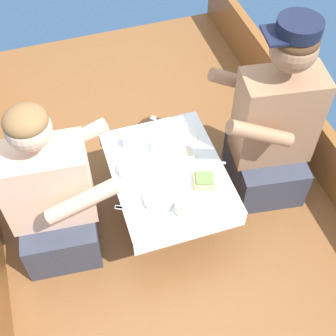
# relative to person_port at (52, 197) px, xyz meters

# --- Properties ---
(ground_plane) EXTENTS (60.00, 60.00, 0.00)m
(ground_plane) POSITION_rel_person_port_xyz_m (0.58, 0.15, -0.69)
(ground_plane) COLOR navy
(boat_deck) EXTENTS (1.92, 3.17, 0.32)m
(boat_deck) POSITION_rel_person_port_xyz_m (0.58, 0.15, -0.53)
(boat_deck) COLOR brown
(boat_deck) RESTS_ON ground_plane
(gunwale_starboard) EXTENTS (0.06, 3.17, 0.33)m
(gunwale_starboard) POSITION_rel_person_port_xyz_m (1.50, 0.15, -0.21)
(gunwale_starboard) COLOR brown
(gunwale_starboard) RESTS_ON boat_deck
(cockpit_table) EXTENTS (0.55, 0.71, 0.35)m
(cockpit_table) POSITION_rel_person_port_xyz_m (0.58, 0.00, -0.06)
(cockpit_table) COLOR #B2B2B7
(cockpit_table) RESTS_ON boat_deck
(person_port) EXTENTS (0.55, 0.48, 0.94)m
(person_port) POSITION_rel_person_port_xyz_m (0.00, 0.00, 0.00)
(person_port) COLOR #333847
(person_port) RESTS_ON boat_deck
(person_starboard) EXTENTS (0.56, 0.50, 1.08)m
(person_starboard) POSITION_rel_person_port_xyz_m (1.15, 0.03, 0.07)
(person_starboard) COLOR #333847
(person_starboard) RESTS_ON boat_deck
(plate_sandwich) EXTENTS (0.20, 0.20, 0.01)m
(plate_sandwich) POSITION_rel_person_port_xyz_m (0.72, -0.13, -0.02)
(plate_sandwich) COLOR white
(plate_sandwich) RESTS_ON cockpit_table
(plate_bread) EXTENTS (0.17, 0.17, 0.01)m
(plate_bread) POSITION_rel_person_port_xyz_m (0.72, 0.21, -0.02)
(plate_bread) COLOR white
(plate_bread) RESTS_ON cockpit_table
(sandwich) EXTENTS (0.12, 0.12, 0.05)m
(sandwich) POSITION_rel_person_port_xyz_m (0.72, -0.13, 0.01)
(sandwich) COLOR tan
(sandwich) RESTS_ON plate_sandwich
(bowl_port_near) EXTENTS (0.12, 0.12, 0.04)m
(bowl_port_near) POSITION_rel_person_port_xyz_m (0.40, 0.05, 0.00)
(bowl_port_near) COLOR white
(bowl_port_near) RESTS_ON cockpit_table
(bowl_starboard_near) EXTENTS (0.14, 0.14, 0.04)m
(bowl_starboard_near) POSITION_rel_person_port_xyz_m (0.48, -0.16, 0.00)
(bowl_starboard_near) COLOR white
(bowl_starboard_near) RESTS_ON cockpit_table
(bowl_center_far) EXTENTS (0.12, 0.12, 0.04)m
(bowl_center_far) POSITION_rel_person_port_xyz_m (0.68, 0.06, 0.00)
(bowl_center_far) COLOR white
(bowl_center_far) RESTS_ON cockpit_table
(bowl_port_far) EXTENTS (0.14, 0.14, 0.04)m
(bowl_port_far) POSITION_rel_person_port_xyz_m (0.55, 0.01, 0.00)
(bowl_port_far) COLOR white
(bowl_port_far) RESTS_ON cockpit_table
(coffee_cup_port) EXTENTS (0.10, 0.07, 0.06)m
(coffee_cup_port) POSITION_rel_person_port_xyz_m (0.57, 0.15, 0.01)
(coffee_cup_port) COLOR white
(coffee_cup_port) RESTS_ON cockpit_table
(coffee_cup_starboard) EXTENTS (0.09, 0.06, 0.06)m
(coffee_cup_starboard) POSITION_rel_person_port_xyz_m (0.43, 0.22, 0.01)
(coffee_cup_starboard) COLOR white
(coffee_cup_starboard) RESTS_ON cockpit_table
(tin_can) EXTENTS (0.07, 0.07, 0.05)m
(tin_can) POSITION_rel_person_port_xyz_m (0.56, -0.25, 0.01)
(tin_can) COLOR silver
(tin_can) RESTS_ON cockpit_table
(utensil_spoon_starboard) EXTENTS (0.17, 0.03, 0.01)m
(utensil_spoon_starboard) POSITION_rel_person_port_xyz_m (0.55, -0.18, -0.02)
(utensil_spoon_starboard) COLOR silver
(utensil_spoon_starboard) RESTS_ON cockpit_table
(utensil_spoon_port) EXTENTS (0.06, 0.17, 0.01)m
(utensil_spoon_port) POSITION_rel_person_port_xyz_m (0.62, 0.34, -0.02)
(utensil_spoon_port) COLOR silver
(utensil_spoon_port) RESTS_ON cockpit_table
(utensil_knife_port) EXTENTS (0.16, 0.08, 0.00)m
(utensil_knife_port) POSITION_rel_person_port_xyz_m (0.74, -0.29, -0.02)
(utensil_knife_port) COLOR silver
(utensil_knife_port) RESTS_ON cockpit_table
(utensil_knife_starboard) EXTENTS (0.16, 0.08, 0.00)m
(utensil_knife_starboard) POSITION_rel_person_port_xyz_m (0.79, -0.01, -0.02)
(utensil_knife_starboard) COLOR silver
(utensil_knife_starboard) RESTS_ON cockpit_table
(utensil_fork_starboard) EXTENTS (0.16, 0.09, 0.00)m
(utensil_fork_starboard) POSITION_rel_person_port_xyz_m (0.33, -0.16, -0.02)
(utensil_fork_starboard) COLOR silver
(utensil_fork_starboard) RESTS_ON cockpit_table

